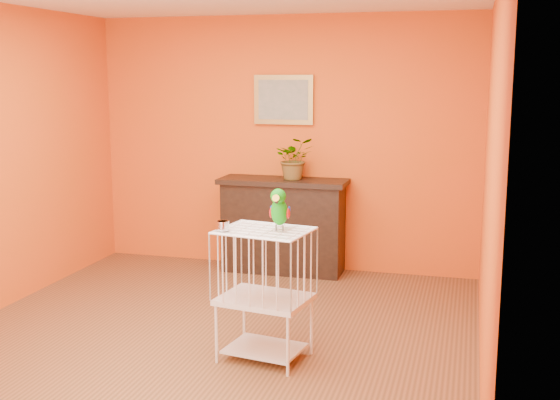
% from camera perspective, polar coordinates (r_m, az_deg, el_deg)
% --- Properties ---
extents(ground, '(4.50, 4.50, 0.00)m').
position_cam_1_polar(ground, '(5.47, -5.93, -11.35)').
color(ground, brown).
rests_on(ground, ground).
extents(room_shell, '(4.50, 4.50, 4.50)m').
position_cam_1_polar(room_shell, '(5.11, -6.25, 5.40)').
color(room_shell, '#DB4E14').
rests_on(room_shell, ground).
extents(console_cabinet, '(1.30, 0.47, 0.96)m').
position_cam_1_polar(console_cabinet, '(7.17, 0.24, -2.08)').
color(console_cabinet, black).
rests_on(console_cabinet, ground).
extents(potted_plant, '(0.51, 0.54, 0.33)m').
position_cam_1_polar(potted_plant, '(7.05, 1.21, 3.03)').
color(potted_plant, '#26722D').
rests_on(potted_plant, console_cabinet).
extents(framed_picture, '(0.62, 0.04, 0.50)m').
position_cam_1_polar(framed_picture, '(7.21, 0.28, 8.15)').
color(framed_picture, olive).
rests_on(framed_picture, room_shell).
extents(birdcage, '(0.68, 0.56, 0.94)m').
position_cam_1_polar(birdcage, '(4.98, -1.27, -7.53)').
color(birdcage, silver).
rests_on(birdcage, ground).
extents(feed_cup, '(0.09, 0.09, 0.06)m').
position_cam_1_polar(feed_cup, '(4.84, -4.69, -2.09)').
color(feed_cup, silver).
rests_on(feed_cup, birdcage).
extents(parrot, '(0.15, 0.27, 0.30)m').
position_cam_1_polar(parrot, '(4.81, -0.06, -0.73)').
color(parrot, '#59544C').
rests_on(parrot, birdcage).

